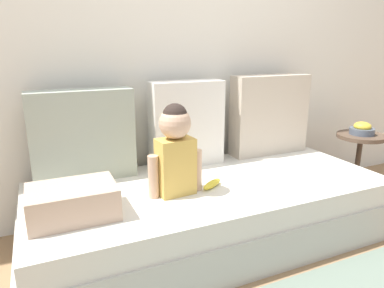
{
  "coord_description": "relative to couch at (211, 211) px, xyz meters",
  "views": [
    {
      "loc": [
        -0.89,
        -1.72,
        1.15
      ],
      "look_at": [
        -0.12,
        0.0,
        0.62
      ],
      "focal_mm": 32.83,
      "sensor_mm": 36.0,
      "label": 1
    }
  ],
  "objects": [
    {
      "name": "throw_pillow_left",
      "position": [
        -0.66,
        0.36,
        0.46
      ],
      "size": [
        0.59,
        0.16,
        0.54
      ],
      "primitive_type": "cube",
      "color": "#99A393",
      "rests_on": "couch"
    },
    {
      "name": "toddler",
      "position": [
        -0.25,
        -0.06,
        0.45
      ],
      "size": [
        0.31,
        0.17,
        0.5
      ],
      "color": "gold",
      "rests_on": "couch"
    },
    {
      "name": "back_wall",
      "position": [
        0.0,
        0.59,
        1.06
      ],
      "size": [
        5.34,
        0.1,
        2.48
      ],
      "primitive_type": "cube",
      "color": "silver",
      "rests_on": "ground"
    },
    {
      "name": "side_table",
      "position": [
        1.4,
        0.16,
        0.18
      ],
      "size": [
        0.36,
        0.36,
        0.48
      ],
      "color": "brown",
      "rests_on": "ground"
    },
    {
      "name": "ground_plane",
      "position": [
        0.0,
        0.0,
        -0.18
      ],
      "size": [
        12.0,
        12.0,
        0.0
      ],
      "primitive_type": "plane",
      "color": "#93704C"
    },
    {
      "name": "throw_pillow_center",
      "position": [
        0.0,
        0.36,
        0.47
      ],
      "size": [
        0.48,
        0.16,
        0.56
      ],
      "primitive_type": "cube",
      "color": "silver",
      "rests_on": "couch"
    },
    {
      "name": "fruit_bowl",
      "position": [
        1.4,
        0.16,
        0.34
      ],
      "size": [
        0.18,
        0.18,
        0.1
      ],
      "color": "#4C5666",
      "rests_on": "side_table"
    },
    {
      "name": "folded_blanket",
      "position": [
        -0.79,
        -0.12,
        0.26
      ],
      "size": [
        0.4,
        0.28,
        0.15
      ],
      "primitive_type": "cube",
      "color": "tan",
      "rests_on": "couch"
    },
    {
      "name": "throw_pillow_right",
      "position": [
        0.66,
        0.36,
        0.48
      ],
      "size": [
        0.59,
        0.16,
        0.58
      ],
      "primitive_type": "cube",
      "color": "#C1B29E",
      "rests_on": "couch"
    },
    {
      "name": "couch",
      "position": [
        0.0,
        0.0,
        0.0
      ],
      "size": [
        2.14,
        0.93,
        0.37
      ],
      "color": "beige",
      "rests_on": "ground"
    },
    {
      "name": "banana",
      "position": [
        -0.03,
        -0.07,
        0.21
      ],
      "size": [
        0.17,
        0.13,
        0.04
      ],
      "primitive_type": "ellipsoid",
      "rotation": [
        0.0,
        0.0,
        0.55
      ],
      "color": "yellow",
      "rests_on": "couch"
    }
  ]
}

